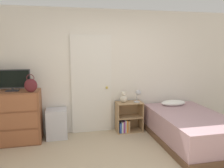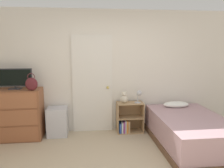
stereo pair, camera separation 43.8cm
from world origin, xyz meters
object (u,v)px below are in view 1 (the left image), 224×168
(dresser, at_px, (16,117))
(teddy_bear, at_px, (124,98))
(desk_lamp, at_px, (138,94))
(tv, at_px, (12,80))
(storage_bin, at_px, (57,123))
(bookshelf, at_px, (127,120))
(handbag, at_px, (31,85))
(bed, at_px, (190,128))

(dresser, bearing_deg, teddy_bear, 2.27)
(teddy_bear, distance_m, desk_lamp, 0.31)
(teddy_bear, bearing_deg, tv, -178.56)
(storage_bin, bearing_deg, bookshelf, 0.92)
(handbag, height_order, bed, handbag)
(handbag, bearing_deg, bed, -10.66)
(desk_lamp, bearing_deg, bed, -42.79)
(bookshelf, bearing_deg, storage_bin, -179.08)
(dresser, distance_m, desk_lamp, 2.44)
(handbag, relative_size, bookshelf, 0.51)
(tv, relative_size, bookshelf, 1.01)
(handbag, relative_size, teddy_bear, 1.36)
(storage_bin, relative_size, bookshelf, 0.91)
(tv, xyz_separation_m, bed, (3.23, -0.72, -0.92))
(storage_bin, bearing_deg, tv, -177.47)
(bookshelf, distance_m, bed, 1.27)
(bookshelf, xyz_separation_m, teddy_bear, (-0.08, -0.00, 0.48))
(tv, height_order, storage_bin, tv)
(handbag, distance_m, bookshelf, 2.07)
(bookshelf, bearing_deg, tv, -178.53)
(bed, bearing_deg, storage_bin, 162.91)
(desk_lamp, bearing_deg, teddy_bear, 171.02)
(dresser, bearing_deg, tv, 126.89)
(handbag, xyz_separation_m, bed, (2.88, -0.54, -0.84))
(storage_bin, distance_m, desk_lamp, 1.76)
(dresser, distance_m, tv, 0.70)
(storage_bin, distance_m, teddy_bear, 1.45)
(dresser, bearing_deg, handbag, -24.99)
(dresser, bearing_deg, bookshelf, 2.27)
(tv, height_order, teddy_bear, tv)
(bookshelf, bearing_deg, handbag, -172.70)
(desk_lamp, bearing_deg, dresser, -179.12)
(handbag, height_order, storage_bin, handbag)
(storage_bin, relative_size, teddy_bear, 2.44)
(tv, height_order, handbag, tv)
(tv, xyz_separation_m, desk_lamp, (2.44, 0.01, -0.38))
(desk_lamp, bearing_deg, bookshelf, 167.02)
(handbag, distance_m, bed, 3.05)
(dresser, relative_size, handbag, 3.05)
(teddy_bear, bearing_deg, bookshelf, 2.26)
(tv, bearing_deg, bookshelf, 1.47)
(dresser, distance_m, bookshelf, 2.21)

